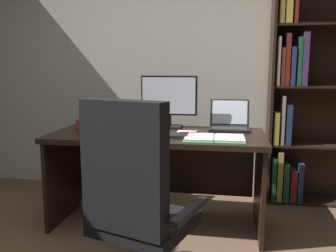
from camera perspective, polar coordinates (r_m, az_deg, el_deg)
name	(u,v)px	position (r m, az deg, el deg)	size (l,w,h in m)	color
wall_back	(186,61)	(3.68, 2.86, 10.26)	(4.84, 0.12, 2.64)	beige
desk	(159,156)	(2.95, -1.36, -4.72)	(1.67, 0.75, 0.75)	black
bookshelf	(309,92)	(3.53, 21.48, 5.06)	(0.95, 0.29, 2.18)	black
office_chair	(136,215)	(2.03, -5.09, -13.87)	(0.70, 0.62, 1.11)	black
monitor	(169,102)	(3.04, 0.14, 3.88)	(0.48, 0.16, 0.44)	black
laptop	(229,123)	(3.03, 9.71, 0.43)	(0.33, 0.32, 0.24)	black
keyboard	(160,135)	(2.68, -1.26, -1.45)	(0.42, 0.15, 0.02)	black
computer_mouse	(121,133)	(2.75, -7.41, -1.08)	(0.06, 0.10, 0.04)	black
reading_stand_with_book	(117,117)	(3.23, -8.17, 1.42)	(0.26, 0.29, 0.15)	black
open_binder	(215,138)	(2.59, 7.39, -1.94)	(0.44, 0.29, 0.02)	green
notepad	(186,133)	(2.80, 2.83, -1.16)	(0.15, 0.21, 0.01)	white
pen	(188,132)	(2.79, 3.24, -0.99)	(0.01, 0.01, 0.14)	maroon
coffee_mug	(81,125)	(3.00, -13.58, 0.13)	(0.09, 0.09, 0.09)	maroon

